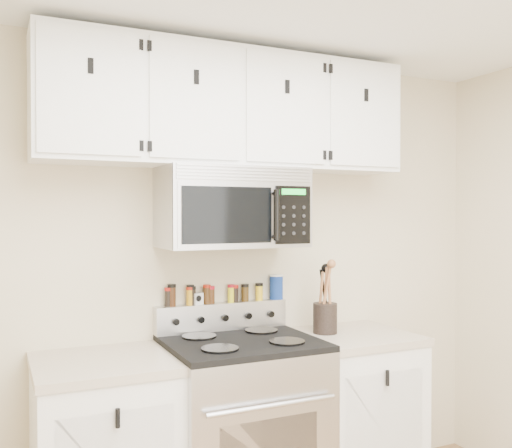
{
  "coord_description": "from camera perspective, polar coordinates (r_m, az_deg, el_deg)",
  "views": [
    {
      "loc": [
        -1.15,
        -1.24,
        1.59
      ],
      "look_at": [
        0.09,
        1.45,
        1.54
      ],
      "focal_mm": 40.0,
      "sensor_mm": 36.0,
      "label": 1
    }
  ],
  "objects": [
    {
      "name": "spice_jar_5",
      "position": [
        3.17,
        -4.94,
        -7.01
      ],
      "size": [
        0.04,
        0.04,
        0.11
      ],
      "color": "#3B240E",
      "rests_on": "range"
    },
    {
      "name": "kitchen_timer",
      "position": [
        3.15,
        -5.91,
        -7.45
      ],
      "size": [
        0.07,
        0.06,
        0.06
      ],
      "primitive_type": "cube",
      "rotation": [
        0.0,
        0.0,
        0.3
      ],
      "color": "silver",
      "rests_on": "range"
    },
    {
      "name": "microwave",
      "position": [
        3.02,
        -2.37,
        1.66
      ],
      "size": [
        0.76,
        0.44,
        0.42
      ],
      "color": "#9E9EA3",
      "rests_on": "back_wall"
    },
    {
      "name": "spice_jar_9",
      "position": [
        3.25,
        -1.1,
        -6.87
      ],
      "size": [
        0.04,
        0.04,
        0.1
      ],
      "color": "#402C0F",
      "rests_on": "range"
    },
    {
      "name": "back_wall",
      "position": [
        3.22,
        -3.67,
        -5.15
      ],
      "size": [
        3.5,
        0.01,
        2.5
      ],
      "primitive_type": "cube",
      "color": "#C3BA92",
      "rests_on": "floor"
    },
    {
      "name": "utensil_crock",
      "position": [
        3.29,
        6.92,
        -9.08
      ],
      "size": [
        0.14,
        0.14,
        0.4
      ],
      "color": "black",
      "rests_on": "base_cabinet_right"
    },
    {
      "name": "upper_cabinets",
      "position": [
        3.1,
        -2.56,
        11.33
      ],
      "size": [
        2.0,
        0.35,
        0.62
      ],
      "color": "white",
      "rests_on": "back_wall"
    },
    {
      "name": "spice_jar_0",
      "position": [
        3.1,
        -8.79,
        -7.23
      ],
      "size": [
        0.04,
        0.04,
        0.1
      ],
      "color": "black",
      "rests_on": "range"
    },
    {
      "name": "spice_jar_2",
      "position": [
        3.14,
        -6.61,
        -7.15
      ],
      "size": [
        0.04,
        0.04,
        0.1
      ],
      "color": "gold",
      "rests_on": "range"
    },
    {
      "name": "spice_jar_6",
      "position": [
        3.18,
        -4.52,
        -7.07
      ],
      "size": [
        0.04,
        0.04,
        0.1
      ],
      "color": "#42250F",
      "rests_on": "range"
    },
    {
      "name": "base_cabinet_right",
      "position": [
        3.45,
        9.56,
        -18.18
      ],
      "size": [
        0.64,
        0.62,
        0.92
      ],
      "color": "white",
      "rests_on": "floor"
    },
    {
      "name": "spice_jar_7",
      "position": [
        3.22,
        -2.51,
        -6.93
      ],
      "size": [
        0.04,
        0.04,
        0.1
      ],
      "color": "yellow",
      "rests_on": "range"
    },
    {
      "name": "spice_jar_10",
      "position": [
        3.29,
        0.32,
        -6.77
      ],
      "size": [
        0.04,
        0.04,
        0.1
      ],
      "color": "yellow",
      "rests_on": "range"
    },
    {
      "name": "spice_jar_4",
      "position": [
        3.14,
        -6.42,
        -7.12
      ],
      "size": [
        0.04,
        0.04,
        0.1
      ],
      "color": "black",
      "rests_on": "range"
    },
    {
      "name": "spice_jar_8",
      "position": [
        3.23,
        -2.14,
        -6.95
      ],
      "size": [
        0.04,
        0.04,
        0.1
      ],
      "color": "black",
      "rests_on": "range"
    },
    {
      "name": "salt_canister",
      "position": [
        3.33,
        2.04,
        -6.29
      ],
      "size": [
        0.08,
        0.08,
        0.14
      ],
      "color": "navy",
      "rests_on": "range"
    },
    {
      "name": "spice_jar_3",
      "position": [
        3.14,
        -6.59,
        -7.05
      ],
      "size": [
        0.04,
        0.04,
        0.11
      ],
      "color": "#3A290E",
      "rests_on": "range"
    },
    {
      "name": "spice_jar_1",
      "position": [
        3.1,
        -8.43,
        -7.06
      ],
      "size": [
        0.05,
        0.05,
        0.12
      ],
      "color": "#3C200E",
      "rests_on": "range"
    },
    {
      "name": "range",
      "position": [
        3.11,
        -1.41,
        -19.87
      ],
      "size": [
        0.76,
        0.65,
        1.1
      ],
      "color": "#B7B7BA",
      "rests_on": "floor"
    }
  ]
}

